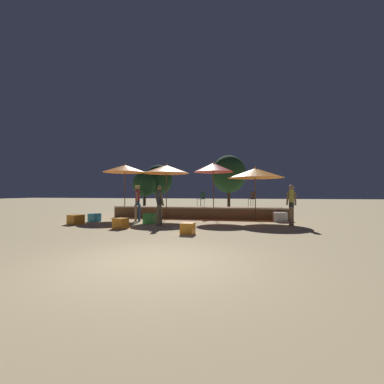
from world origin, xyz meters
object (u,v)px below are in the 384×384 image
object	(u,v)px
cube_seat_1	(76,219)
background_tree_2	(144,184)
patio_umbrella_3	(166,169)
person_0	(159,204)
cube_seat_4	(188,228)
bistro_chair_2	(202,197)
patio_umbrella_0	(213,168)
bistro_chair_0	(142,197)
patio_umbrella_1	(255,173)
patio_umbrella_2	(125,169)
cube_seat_2	(121,223)
background_tree_0	(229,174)
person_2	(291,203)
background_tree_1	(159,180)
frisbee_disc	(175,228)
person_1	(138,200)
cube_seat_3	(150,218)
cube_seat_0	(280,217)
cube_seat_5	(94,218)
bistro_chair_1	(252,197)

from	to	relation	value
cube_seat_1	background_tree_2	world-z (taller)	background_tree_2
patio_umbrella_3	person_0	xyz separation A→B (m)	(0.64, -3.08, -1.85)
cube_seat_4	bistro_chair_2	world-z (taller)	bistro_chair_2
patio_umbrella_0	bistro_chair_0	distance (m)	5.37
patio_umbrella_0	bistro_chair_0	size ratio (longest dim) A/B	3.63
patio_umbrella_1	bistro_chair_2	bearing A→B (deg)	160.37
patio_umbrella_2	cube_seat_2	bearing A→B (deg)	-65.48
background_tree_0	person_2	bearing A→B (deg)	-73.70
patio_umbrella_2	background_tree_1	bearing A→B (deg)	98.85
bistro_chair_2	background_tree_2	world-z (taller)	background_tree_2
patio_umbrella_1	patio_umbrella_0	bearing A→B (deg)	169.28
bistro_chair_2	frisbee_disc	xyz separation A→B (m)	(-0.30, -4.93, -1.20)
cube_seat_4	patio_umbrella_2	bearing A→B (deg)	133.78
person_1	background_tree_1	distance (m)	13.64
cube_seat_3	person_2	distance (m)	6.65
patio_umbrella_1	background_tree_1	xyz separation A→B (m)	(-9.46, 11.58, 0.31)
cube_seat_1	person_1	world-z (taller)	person_1
cube_seat_0	background_tree_2	size ratio (longest dim) A/B	0.19
person_0	bistro_chair_0	size ratio (longest dim) A/B	2.01
background_tree_2	cube_seat_5	bearing A→B (deg)	-79.61
patio_umbrella_0	cube_seat_1	world-z (taller)	patio_umbrella_0
bistro_chair_1	bistro_chair_2	world-z (taller)	same
person_0	bistro_chair_0	bearing A→B (deg)	60.99
patio_umbrella_0	cube_seat_3	xyz separation A→B (m)	(-2.77, -2.75, -2.68)
cube_seat_3	cube_seat_4	world-z (taller)	cube_seat_3
patio_umbrella_3	background_tree_1	bearing A→B (deg)	111.19
background_tree_2	cube_seat_1	bearing A→B (deg)	-81.44
patio_umbrella_2	cube_seat_4	size ratio (longest dim) A/B	6.57
patio_umbrella_0	background_tree_1	bearing A→B (deg)	122.70
patio_umbrella_3	person_2	world-z (taller)	patio_umbrella_3
cube_seat_0	cube_seat_3	xyz separation A→B (m)	(-6.30, -2.08, 0.01)
patio_umbrella_2	cube_seat_4	world-z (taller)	patio_umbrella_2
cube_seat_3	background_tree_1	bearing A→B (deg)	107.51
cube_seat_3	person_2	size ratio (longest dim) A/B	0.32
cube_seat_1	bistro_chair_2	world-z (taller)	bistro_chair_2
patio_umbrella_3	bistro_chair_0	distance (m)	3.27
cube_seat_0	background_tree_2	world-z (taller)	background_tree_2
patio_umbrella_0	cube_seat_2	distance (m)	6.34
frisbee_disc	bistro_chair_0	bearing A→B (deg)	124.06
bistro_chair_2	background_tree_1	xyz separation A→B (m)	(-6.37, 10.48, 1.64)
cube_seat_1	cube_seat_3	distance (m)	3.50
cube_seat_2	cube_seat_3	world-z (taller)	cube_seat_3
patio_umbrella_1	bistro_chair_2	distance (m)	3.54
cube_seat_1	bistro_chair_0	size ratio (longest dim) A/B	0.80
cube_seat_2	patio_umbrella_0	bearing A→B (deg)	54.35
bistro_chair_1	background_tree_1	world-z (taller)	background_tree_1
patio_umbrella_3	background_tree_2	distance (m)	11.39
cube_seat_1	bistro_chair_1	bearing A→B (deg)	31.87
bistro_chair_1	bistro_chair_2	xyz separation A→B (m)	(-2.99, -0.76, 0.00)
patio_umbrella_3	background_tree_0	world-z (taller)	background_tree_0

